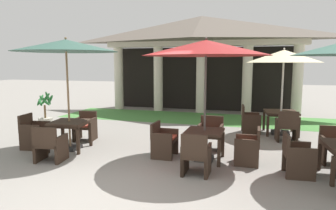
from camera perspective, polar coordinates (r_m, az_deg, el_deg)
ground_plane at (r=5.67m, az=-11.21°, el=-15.85°), size 60.00×60.00×0.00m
background_pavilion at (r=14.19m, az=6.34°, el=12.24°), size 9.41×3.05×4.34m
lawn_strip at (r=12.72m, az=4.84°, el=-2.42°), size 11.21×2.74×0.01m
patio_table_near_foreground at (r=7.19m, az=6.83°, el=-5.52°), size 0.85×0.85×0.71m
patio_umbrella_near_foreground at (r=7.00m, az=7.10°, el=10.43°), size 2.89×2.89×2.84m
patio_chair_near_foreground_east at (r=7.15m, az=14.81°, el=-7.62°), size 0.54×0.56×0.84m
patio_chair_near_foreground_south at (r=6.29m, az=5.24°, el=-9.45°), size 0.55×0.55×0.89m
patio_chair_near_foreground_west at (r=7.46m, az=-0.85°, el=-6.56°), size 0.53×0.64×0.83m
patio_chair_near_foreground_north at (r=8.20m, az=7.99°, el=-5.28°), size 0.63×0.53×0.86m
patio_table_mid_left at (r=8.42m, az=-17.93°, el=-3.59°), size 1.00×1.00×0.76m
patio_umbrella_mid_left at (r=8.27m, az=-18.52°, el=10.31°), size 2.64×2.64×2.92m
patio_chair_mid_left_west at (r=8.95m, az=-23.76°, el=-4.70°), size 0.66×0.68×0.91m
patio_chair_mid_left_south at (r=7.60m, az=-21.18°, el=-6.96°), size 0.67×0.65×0.85m
patio_chair_mid_left_north at (r=9.37m, az=-15.18°, el=-3.94°), size 0.63×0.64×0.83m
patio_chair_mid_right_north at (r=7.93m, az=28.66°, el=-6.77°), size 0.62×0.56×0.83m
patio_chair_mid_right_west at (r=6.75m, az=22.94°, el=-8.77°), size 0.60×0.62×0.86m
patio_table_far_back at (r=10.40m, az=20.34°, el=-1.62°), size 1.08×1.08×0.74m
patio_umbrella_far_back at (r=10.27m, az=20.82°, el=8.33°), size 2.28×2.28×2.73m
patio_chair_far_back_south at (r=9.51m, az=21.28°, el=-3.87°), size 0.62×0.55×0.91m
patio_chair_far_back_west at (r=10.31m, az=15.02°, el=-2.79°), size 0.64×0.65×0.90m
potted_palm_left_edge at (r=11.80m, az=-21.91°, el=-1.88°), size 0.60×0.63×1.30m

